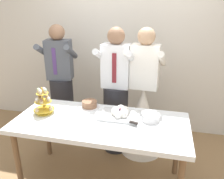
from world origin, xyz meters
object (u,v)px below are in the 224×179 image
object	(u,v)px
main_cake_tray	(120,113)
person_guest	(62,90)
dessert_table	(101,127)
plate_stack	(151,117)
cupcake_stand	(43,102)
round_cake	(89,105)
person_groom	(116,99)
person_bride	(142,112)

from	to	relation	value
main_cake_tray	person_guest	xyz separation A→B (m)	(-0.98, 0.65, -0.07)
dessert_table	main_cake_tray	world-z (taller)	main_cake_tray
dessert_table	plate_stack	xyz separation A→B (m)	(0.50, 0.13, 0.11)
cupcake_stand	plate_stack	bearing A→B (deg)	4.89
cupcake_stand	round_cake	xyz separation A→B (m)	(0.44, 0.25, -0.09)
person_groom	person_guest	xyz separation A→B (m)	(-0.83, 0.14, 0.00)
main_cake_tray	person_groom	xyz separation A→B (m)	(-0.16, 0.51, -0.07)
main_cake_tray	plate_stack	bearing A→B (deg)	-2.04
main_cake_tray	round_cake	xyz separation A→B (m)	(-0.39, 0.14, -0.01)
round_cake	person_bride	bearing A→B (deg)	35.50
plate_stack	round_cake	bearing A→B (deg)	168.17
dessert_table	person_guest	distance (m)	1.13
cupcake_stand	person_bride	world-z (taller)	person_bride
main_cake_tray	plate_stack	world-z (taller)	main_cake_tray
plate_stack	person_guest	xyz separation A→B (m)	(-1.31, 0.66, -0.07)
plate_stack	dessert_table	bearing A→B (deg)	-165.48
plate_stack	person_bride	size ratio (longest dim) A/B	0.11
person_bride	main_cake_tray	bearing A→B (deg)	-109.11
main_cake_tray	plate_stack	distance (m)	0.33
round_cake	dessert_table	bearing A→B (deg)	-52.92
dessert_table	person_bride	bearing A→B (deg)	61.98
plate_stack	person_guest	world-z (taller)	person_guest
dessert_table	person_guest	world-z (taller)	person_guest
person_groom	person_guest	bearing A→B (deg)	170.24
main_cake_tray	person_guest	distance (m)	1.18
plate_stack	person_guest	distance (m)	1.47
person_guest	round_cake	bearing A→B (deg)	-40.88
cupcake_stand	round_cake	bearing A→B (deg)	29.35
person_groom	person_guest	distance (m)	0.84
dessert_table	round_cake	distance (m)	0.37
person_groom	person_guest	world-z (taller)	same
main_cake_tray	person_bride	bearing A→B (deg)	70.89
dessert_table	person_groom	bearing A→B (deg)	88.30
person_bride	person_guest	bearing A→B (deg)	175.13
dessert_table	cupcake_stand	xyz separation A→B (m)	(-0.65, 0.03, 0.20)
dessert_table	cupcake_stand	world-z (taller)	cupcake_stand
cupcake_stand	main_cake_tray	bearing A→B (deg)	7.56
plate_stack	person_groom	world-z (taller)	person_groom
person_groom	person_bride	world-z (taller)	same
plate_stack	round_cake	size ratio (longest dim) A/B	0.79
person_groom	person_bride	distance (m)	0.39
person_groom	main_cake_tray	bearing A→B (deg)	-72.74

